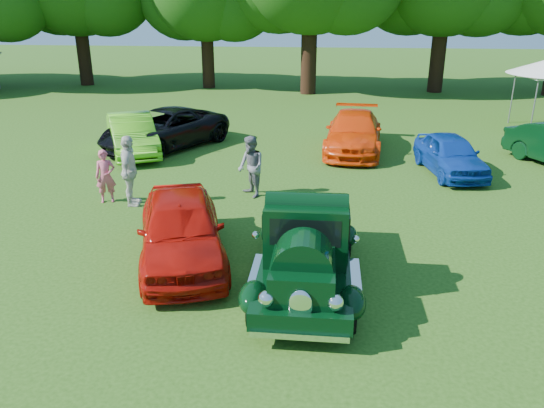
# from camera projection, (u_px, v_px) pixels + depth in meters

# --- Properties ---
(ground) EXTENTS (120.00, 120.00, 0.00)m
(ground) POSITION_uv_depth(u_px,v_px,m) (262.00, 267.00, 11.21)
(ground) COLOR #234810
(ground) RESTS_ON ground
(hero_pickup) EXTENTS (2.16, 4.63, 1.81)m
(hero_pickup) POSITION_uv_depth(u_px,v_px,m) (306.00, 248.00, 10.29)
(hero_pickup) COLOR black
(hero_pickup) RESTS_ON ground
(red_convertible) EXTENTS (2.94, 4.66, 1.48)m
(red_convertible) POSITION_uv_depth(u_px,v_px,m) (181.00, 229.00, 11.26)
(red_convertible) COLOR #A90E07
(red_convertible) RESTS_ON ground
(back_car_lime) EXTENTS (3.28, 4.55, 1.43)m
(back_car_lime) POSITION_uv_depth(u_px,v_px,m) (132.00, 134.00, 19.44)
(back_car_lime) COLOR #53C119
(back_car_lime) RESTS_ON ground
(back_car_black) EXTENTS (4.74, 5.84, 1.48)m
(back_car_black) POSITION_uv_depth(u_px,v_px,m) (165.00, 129.00, 20.18)
(back_car_black) COLOR black
(back_car_black) RESTS_ON ground
(back_car_orange) EXTENTS (2.40, 5.08, 1.43)m
(back_car_orange) POSITION_uv_depth(u_px,v_px,m) (354.00, 132.00, 19.76)
(back_car_orange) COLOR #EB3C08
(back_car_orange) RESTS_ON ground
(back_car_blue) EXTENTS (2.09, 3.94, 1.28)m
(back_car_blue) POSITION_uv_depth(u_px,v_px,m) (450.00, 154.00, 17.18)
(back_car_blue) COLOR navy
(back_car_blue) RESTS_ON ground
(spectator_pink) EXTENTS (0.63, 0.52, 1.49)m
(spectator_pink) POSITION_uv_depth(u_px,v_px,m) (106.00, 176.00, 14.64)
(spectator_pink) COLOR #C04F68
(spectator_pink) RESTS_ON ground
(spectator_grey) EXTENTS (1.03, 1.08, 1.76)m
(spectator_grey) POSITION_uv_depth(u_px,v_px,m) (251.00, 167.00, 15.03)
(spectator_grey) COLOR slate
(spectator_grey) RESTS_ON ground
(spectator_white) EXTENTS (0.69, 1.21, 1.95)m
(spectator_white) POSITION_uv_depth(u_px,v_px,m) (129.00, 171.00, 14.32)
(spectator_white) COLOR beige
(spectator_white) RESTS_ON ground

